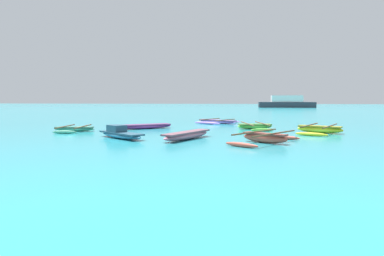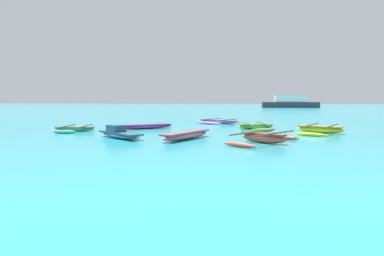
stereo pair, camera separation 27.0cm
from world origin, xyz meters
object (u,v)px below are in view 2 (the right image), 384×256
Objects in this scene: moored_boat_1 at (264,138)px; moored_boat_7 at (186,135)px; moored_boat_3 at (219,121)px; moored_boat_2 at (146,126)px; moored_boat_6 at (120,134)px; distant_ferry at (290,103)px; moored_boat_5 at (255,126)px; moored_boat_0 at (320,129)px; moored_boat_4 at (75,129)px.

moored_boat_1 is 3.89m from moored_boat_7.
moored_boat_3 is at bearing 19.92° from moored_boat_7.
moored_boat_6 reaches higher than moored_boat_2.
distant_ferry is (13.24, 48.55, 0.92)m from moored_boat_3.
moored_boat_3 reaches higher than moored_boat_2.
distant_ferry is (10.54, 53.39, 0.89)m from moored_boat_5.
moored_boat_0 is 14.98m from moored_boat_4.
moored_boat_6 reaches higher than moored_boat_7.
moored_boat_2 is (-11.00, 1.64, -0.06)m from moored_boat_0.
moored_boat_7 is at bearing -158.32° from moored_boat_1.
distant_ferry is (17.82, 59.64, 0.84)m from moored_boat_6.
moored_boat_1 is 1.34× the size of moored_boat_6.
moored_boat_2 is 0.30× the size of distant_ferry.
moored_boat_0 reaches higher than moored_boat_5.
moored_boat_0 is at bearing -15.63° from moored_boat_3.
moored_boat_7 is at bearing -28.93° from moored_boat_4.
moored_boat_2 is at bearing 174.89° from moored_boat_5.
moored_boat_7 reaches higher than moored_boat_2.
distant_ferry is at bearing 114.13° from moored_boat_6.
distant_ferry is (10.58, 60.67, 0.84)m from moored_boat_1.
moored_boat_0 is at bearing -2.62° from moored_boat_4.
moored_boat_0 is 9.59m from moored_boat_3.
moored_boat_6 is at bearing -121.88° from moored_boat_2.
moored_boat_3 is at bearing -105.25° from distant_ferry.
moored_boat_5 reaches higher than moored_boat_4.
distant_ferry reaches higher than moored_boat_7.
moored_boat_5 is at bearing -101.17° from distant_ferry.
moored_boat_2 is 1.14× the size of moored_boat_6.
moored_boat_2 is at bearing -108.31° from distant_ferry.
moored_boat_5 reaches higher than moored_boat_7.
moored_boat_4 is at bearing 91.59° from moored_boat_7.
distant_ferry reaches higher than moored_boat_4.
moored_boat_7 is at bearing -62.66° from moored_boat_3.
moored_boat_1 reaches higher than moored_boat_3.
moored_boat_4 is (-8.63, -7.80, 0.00)m from moored_boat_3.
moored_boat_7 is (-3.81, -6.31, 0.03)m from moored_boat_5.
moored_boat_5 reaches higher than moored_boat_3.
moored_boat_1 is 1.24× the size of moored_boat_4.
distant_ferry reaches higher than moored_boat_0.
moored_boat_4 is at bearing 176.74° from moored_boat_2.
moored_boat_4 is (-3.96, -2.24, -0.01)m from moored_boat_2.
distant_ferry reaches higher than moored_boat_2.
distant_ferry is at bearing 63.87° from moored_boat_4.
moored_boat_6 is 0.83× the size of moored_boat_7.
moored_boat_6 is (-4.58, -11.09, 0.08)m from moored_boat_3.
moored_boat_2 is 0.95× the size of moored_boat_7.
moored_boat_0 is 1.17× the size of moored_boat_7.
moored_boat_3 is 0.96× the size of moored_boat_5.
moored_boat_6 is at bearing -150.04° from moored_boat_5.
moored_boat_2 is at bearing -161.85° from moored_boat_0.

